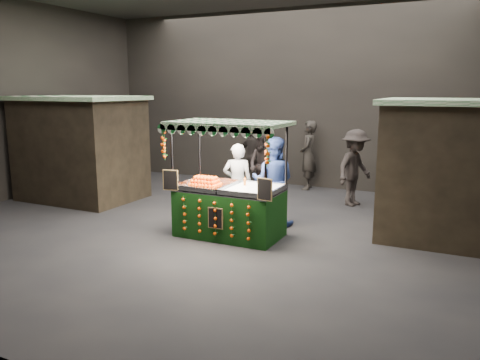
% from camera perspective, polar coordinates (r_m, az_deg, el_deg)
% --- Properties ---
extents(ground, '(12.00, 12.00, 0.00)m').
position_cam_1_polar(ground, '(9.59, -3.05, -6.00)').
color(ground, black).
rests_on(ground, ground).
extents(market_hall, '(12.10, 10.10, 5.05)m').
position_cam_1_polar(market_hall, '(9.19, -3.27, 14.61)').
color(market_hall, black).
rests_on(market_hall, ground).
extents(neighbour_stall_left, '(3.00, 2.20, 2.60)m').
position_cam_1_polar(neighbour_stall_left, '(12.72, -18.53, 3.69)').
color(neighbour_stall_left, black).
rests_on(neighbour_stall_left, ground).
extents(neighbour_stall_right, '(3.00, 2.20, 2.60)m').
position_cam_1_polar(neighbour_stall_right, '(9.64, 25.22, 1.04)').
color(neighbour_stall_right, black).
rests_on(neighbour_stall_right, ground).
extents(juice_stall, '(2.26, 1.33, 2.19)m').
position_cam_1_polar(juice_stall, '(9.02, -1.32, -2.59)').
color(juice_stall, black).
rests_on(juice_stall, ground).
extents(vendor_grey, '(0.72, 0.61, 1.68)m').
position_cam_1_polar(vendor_grey, '(9.94, -0.30, -0.39)').
color(vendor_grey, gray).
rests_on(vendor_grey, ground).
extents(vendor_blue, '(1.03, 0.88, 1.83)m').
position_cam_1_polar(vendor_blue, '(9.79, 3.97, -0.14)').
color(vendor_blue, navy).
rests_on(vendor_blue, ground).
extents(shopper_0, '(0.74, 0.54, 1.88)m').
position_cam_1_polar(shopper_0, '(13.89, -13.89, 2.97)').
color(shopper_0, black).
rests_on(shopper_0, ground).
extents(shopper_1, '(0.95, 0.82, 1.67)m').
position_cam_1_polar(shopper_1, '(12.21, 2.72, 1.72)').
color(shopper_1, '#2B2423').
rests_on(shopper_1, ground).
extents(shopper_2, '(1.10, 0.64, 1.76)m').
position_cam_1_polar(shopper_2, '(13.66, 1.63, 2.89)').
color(shopper_2, black).
rests_on(shopper_2, ground).
extents(shopper_3, '(1.05, 1.35, 1.84)m').
position_cam_1_polar(shopper_3, '(11.71, 13.58, 1.43)').
color(shopper_3, black).
rests_on(shopper_3, ground).
extents(shopper_4, '(0.91, 0.86, 1.56)m').
position_cam_1_polar(shopper_4, '(14.32, -13.19, 2.59)').
color(shopper_4, '#2D2925').
rests_on(shopper_4, ground).
extents(shopper_5, '(1.36, 1.70, 1.81)m').
position_cam_1_polar(shopper_5, '(10.64, 25.67, -0.36)').
color(shopper_5, black).
rests_on(shopper_5, ground).
extents(shopper_6, '(0.58, 0.77, 1.91)m').
position_cam_1_polar(shopper_6, '(13.37, 8.16, 2.95)').
color(shopper_6, '#292522').
rests_on(shopper_6, ground).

